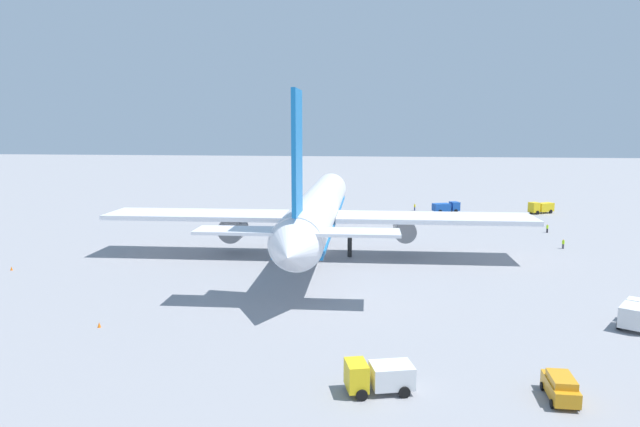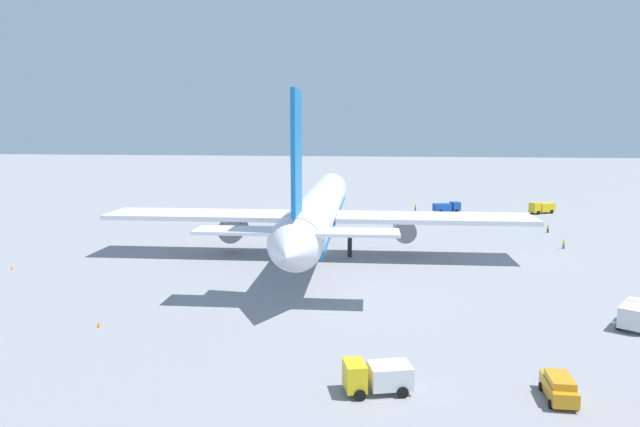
% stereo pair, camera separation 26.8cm
% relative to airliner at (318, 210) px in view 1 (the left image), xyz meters
% --- Properties ---
extents(ground_plane, '(600.00, 600.00, 0.00)m').
position_rel_airliner_xyz_m(ground_plane, '(1.32, 0.02, -7.17)').
color(ground_plane, gray).
extents(airliner, '(70.33, 66.93, 24.46)m').
position_rel_airliner_xyz_m(airliner, '(0.00, 0.00, 0.00)').
color(airliner, white).
rests_on(airliner, ground).
extents(service_truck_0, '(4.93, 6.50, 2.76)m').
position_rel_airliner_xyz_m(service_truck_0, '(48.99, -47.14, -5.70)').
color(service_truck_0, yellow).
rests_on(service_truck_0, ground).
extents(service_truck_2, '(3.70, 5.61, 2.53)m').
position_rel_airliner_xyz_m(service_truck_2, '(-47.35, -10.53, -5.82)').
color(service_truck_2, yellow).
rests_on(service_truck_2, ground).
extents(service_truck_3, '(4.40, 6.72, 2.51)m').
position_rel_airliner_xyz_m(service_truck_3, '(47.77, -25.01, -5.81)').
color(service_truck_3, '#194CA5').
rests_on(service_truck_3, ground).
extents(service_truck_4, '(5.79, 4.84, 2.52)m').
position_rel_airliner_xyz_m(service_truck_4, '(-29.81, -36.40, -5.73)').
color(service_truck_4, white).
rests_on(service_truck_4, ground).
extents(service_van, '(4.39, 2.13, 1.97)m').
position_rel_airliner_xyz_m(service_van, '(-46.98, -24.14, -6.13)').
color(service_van, orange).
rests_on(service_van, ground).
extents(baggage_cart_0, '(2.36, 3.48, 1.29)m').
position_rel_airliner_xyz_m(baggage_cart_0, '(34.96, -28.79, -6.46)').
color(baggage_cart_0, gray).
rests_on(baggage_cart_0, ground).
extents(ground_worker_0, '(0.45, 0.45, 1.64)m').
position_rel_airliner_xyz_m(ground_worker_0, '(8.77, -40.53, -6.34)').
color(ground_worker_0, '#3F3F47').
rests_on(ground_worker_0, ground).
extents(ground_worker_1, '(0.55, 0.55, 1.66)m').
position_rel_airliner_xyz_m(ground_worker_1, '(23.63, -41.89, -6.32)').
color(ground_worker_1, black).
rests_on(ground_worker_1, ground).
extents(ground_worker_2, '(0.56, 0.56, 1.70)m').
position_rel_airliner_xyz_m(ground_worker_2, '(50.23, -17.71, -6.30)').
color(ground_worker_2, navy).
rests_on(ground_worker_2, ground).
extents(traffic_cone_0, '(0.36, 0.36, 0.55)m').
position_rel_airliner_xyz_m(traffic_cone_0, '(-15.70, 42.28, -6.89)').
color(traffic_cone_0, orange).
rests_on(traffic_cone_0, ground).
extents(traffic_cone_1, '(0.36, 0.36, 0.55)m').
position_rel_airliner_xyz_m(traffic_cone_1, '(-36.31, 18.15, -6.89)').
color(traffic_cone_1, orange).
rests_on(traffic_cone_1, ground).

